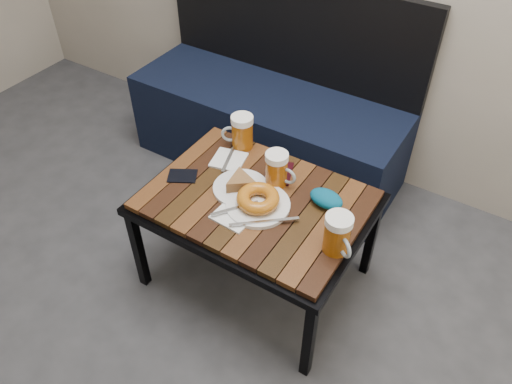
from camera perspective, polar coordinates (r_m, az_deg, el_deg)
The scene contains 12 objects.
bench at distance 2.62m, azimuth 1.53°, elevation 8.09°, with size 1.40×0.50×0.95m.
cafe_table at distance 1.90m, azimuth -0.00°, elevation -1.60°, with size 0.84×0.62×0.47m.
beer_mug_left at distance 2.07m, azimuth -1.66°, elevation 6.90°, with size 0.14×0.12×0.15m.
beer_mug_centre at distance 1.89m, azimuth 2.43°, elevation 2.64°, with size 0.13×0.09×0.14m.
beer_mug_right at distance 1.66m, azimuth 9.32°, elevation -4.78°, with size 0.14×0.12×0.15m.
plate_pie at distance 1.89m, azimuth -1.76°, elevation 0.83°, with size 0.21×0.21×0.06m.
plate_bagel at distance 1.82m, azimuth 0.22°, elevation -1.07°, with size 0.29×0.27×0.07m.
napkin_left at distance 2.04m, azimuth -3.14°, elevation 3.70°, with size 0.15×0.17×0.01m.
napkin_right at distance 1.80m, azimuth -2.62°, elevation -2.77°, with size 0.14×0.12×0.01m.
passport_navy at distance 1.98m, azimuth -8.41°, elevation 1.83°, with size 0.08×0.11×0.01m, color black.
passport_burgundy at distance 1.98m, azimuth 2.63°, elevation 2.24°, with size 0.10×0.14×0.01m, color black.
knit_pouch at distance 1.84m, azimuth 8.03°, elevation -0.76°, with size 0.13×0.09×0.06m, color navy.
Camera 1 is at (0.97, -0.10, 1.76)m, focal length 35.00 mm.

